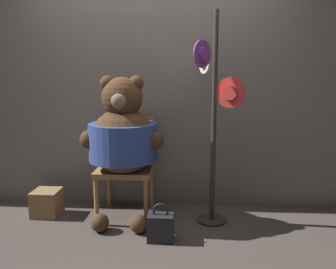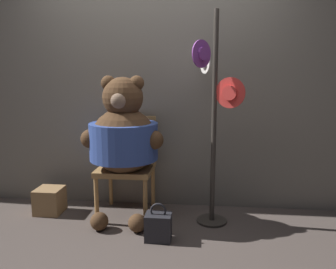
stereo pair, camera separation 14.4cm
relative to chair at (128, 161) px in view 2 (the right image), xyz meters
name	(u,v)px [view 2 (the right image)]	position (x,y,z in m)	size (l,w,h in m)	color
ground_plane	(144,232)	(0.24, -0.44, -0.52)	(14.00, 14.00, 0.00)	#4C423D
wall_back	(155,94)	(0.24, 0.27, 0.64)	(8.00, 0.10, 2.31)	slate
chair	(128,161)	(0.00, 0.00, 0.00)	(0.51, 0.53, 0.94)	#B2844C
teddy_bear	(124,137)	(0.00, -0.17, 0.27)	(0.76, 0.67, 1.35)	#4C331E
hat_display_rack	(214,120)	(0.82, -0.19, 0.44)	(0.45, 0.49, 1.89)	#332D28
handbag_on_ground	(158,226)	(0.37, -0.56, -0.40)	(0.21, 0.16, 0.32)	#232328
wooden_crate	(50,200)	(-0.77, -0.12, -0.40)	(0.25, 0.25, 0.25)	#937047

